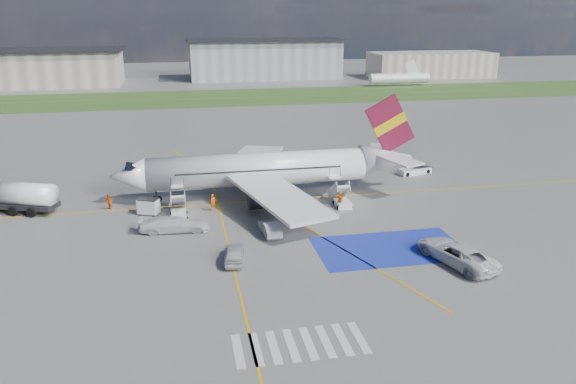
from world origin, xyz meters
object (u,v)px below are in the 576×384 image
car_silver_b (270,227)px  gpu_cart (149,207)px  van_white_a (457,250)px  belt_loader (415,171)px  airliner (270,168)px  van_white_b (174,222)px  car_silver_a (234,253)px  fuel_tanker (13,199)px

car_silver_b → gpu_cart: bearing=-38.7°
gpu_cart → van_white_a: bearing=-10.0°
belt_loader → gpu_cart: bearing=-179.7°
airliner → belt_loader: size_ratio=7.06×
van_white_a → van_white_b: bearing=-43.0°
car_silver_a → van_white_b: size_ratio=0.85×
car_silver_b → van_white_a: 18.16m
belt_loader → van_white_a: size_ratio=0.81×
airliner → van_white_a: 25.83m
gpu_cart → car_silver_b: 14.72m
car_silver_a → belt_loader: bearing=-132.2°
fuel_tanker → airliner: bearing=21.7°
airliner → fuel_tanker: (-29.05, -0.21, -1.94)m
van_white_a → gpu_cart: bearing=-49.7°
airliner → car_silver_a: 19.24m
gpu_cart → car_silver_a: bearing=-36.9°
van_white_a → fuel_tanker: bearing=-43.6°
gpu_cart → belt_loader: (35.42, 9.39, -0.45)m
gpu_cart → van_white_b: van_white_b is taller
gpu_cart → van_white_b: bearing=-40.6°
belt_loader → airliner: bearing=179.8°
airliner → car_silver_b: 12.72m
fuel_tanker → car_silver_b: fuel_tanker is taller
belt_loader → van_white_b: bearing=-169.8°
airliner → gpu_cart: (-14.25, -3.98, -2.57)m
car_silver_a → van_white_a: van_white_a is taller
gpu_cart → van_white_b: (2.78, -5.70, 0.22)m
fuel_tanker → belt_loader: size_ratio=1.99×
airliner → van_white_b: airliner is taller
fuel_tanker → van_white_b: (17.57, -9.47, -0.41)m
airliner → van_white_a: (13.17, -22.12, -2.19)m
airliner → car_silver_a: (-6.27, -18.00, -2.62)m
car_silver_b → van_white_a: van_white_a is taller
airliner → van_white_b: (-11.48, -9.68, -2.35)m
belt_loader → van_white_b: size_ratio=0.98×
airliner → fuel_tanker: size_ratio=3.55×
car_silver_a → fuel_tanker: bearing=-30.7°
car_silver_a → van_white_b: bearing=-50.6°
car_silver_a → car_silver_b: 7.11m
fuel_tanker → belt_loader: (50.21, 5.62, -1.08)m
car_silver_b → car_silver_a: bearing=49.4°
fuel_tanker → van_white_b: size_ratio=1.94×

